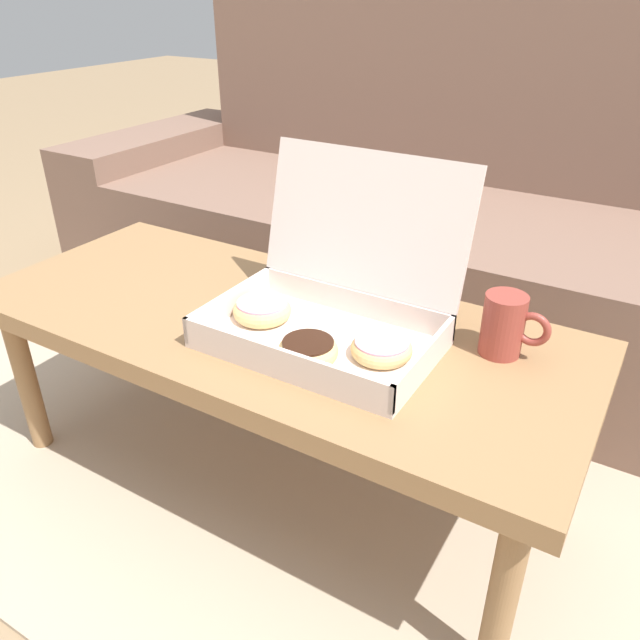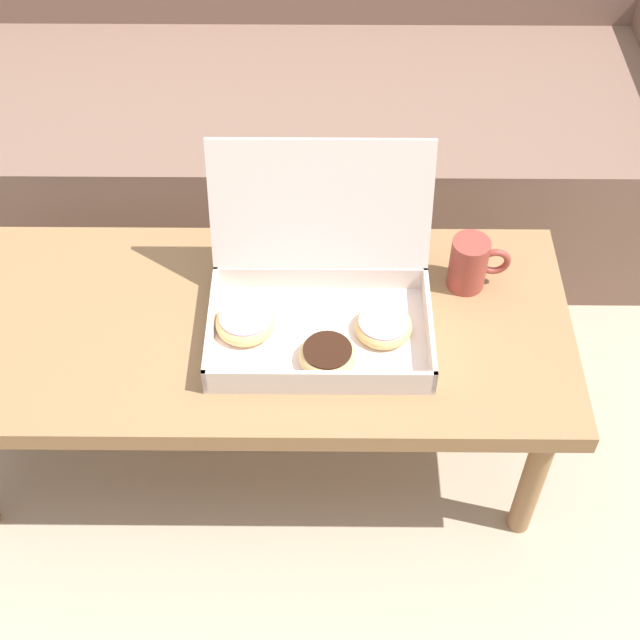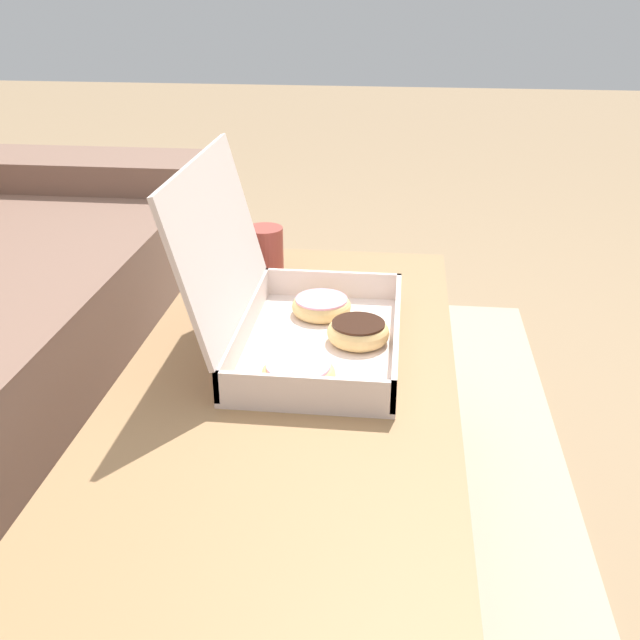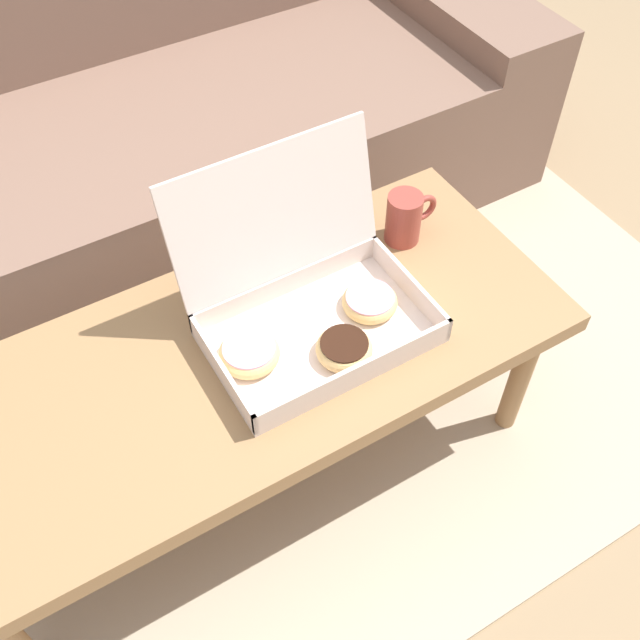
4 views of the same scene
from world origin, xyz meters
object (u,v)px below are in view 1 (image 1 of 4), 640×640
(coffee_table, at_px, (271,336))
(coffee_mug, at_px, (505,325))
(couch, at_px, (437,228))
(pastry_box, at_px, (327,309))

(coffee_table, relative_size, coffee_mug, 10.47)
(coffee_mug, bearing_deg, coffee_table, -166.37)
(couch, height_order, coffee_table, couch)
(pastry_box, height_order, coffee_mug, pastry_box)
(coffee_table, bearing_deg, couch, 90.00)
(coffee_table, height_order, pastry_box, pastry_box)
(coffee_mug, bearing_deg, pastry_box, -159.40)
(couch, bearing_deg, coffee_mug, -61.88)
(couch, xyz_separation_m, coffee_table, (0.00, -0.86, 0.06))
(coffee_table, bearing_deg, coffee_mug, 13.63)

